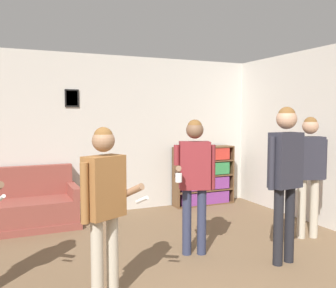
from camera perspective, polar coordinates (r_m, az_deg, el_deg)
name	(u,v)px	position (r m, az deg, el deg)	size (l,w,h in m)	color
wall_back	(84,135)	(6.43, -12.63, 1.40)	(8.64, 0.08, 2.70)	beige
wall_right	(324,137)	(6.07, 22.69, 0.95)	(0.06, 6.60, 2.70)	beige
couch	(7,210)	(6.05, -23.38, -9.23)	(2.04, 0.80, 0.89)	brown
bookshelf	(204,176)	(7.07, 5.44, -4.83)	(1.17, 0.30, 1.10)	brown
person_player_foreground_center	(104,197)	(3.39, -9.69, -7.95)	(0.58, 0.38, 1.58)	#B7AD99
person_watcher_holding_cup	(195,173)	(4.48, 4.06, -4.38)	(0.57, 0.37, 1.63)	#2D334C
person_spectator_near_bookshelf	(285,167)	(4.38, 17.46, -3.39)	(0.50, 0.24, 1.78)	black
person_spectator_far_right	(309,164)	(5.43, 20.72, -2.91)	(0.48, 0.30, 1.66)	#B7AD99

